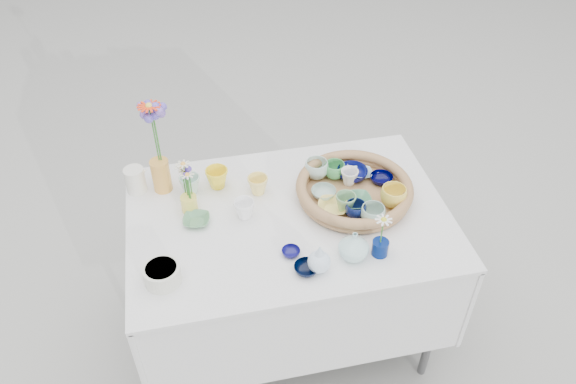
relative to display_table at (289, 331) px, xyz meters
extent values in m
plane|color=#A7A8A2|center=(0.00, 0.00, 0.00)|extent=(80.00, 80.00, 0.00)
imported|color=#070B4C|center=(0.30, 0.16, 0.80)|extent=(0.15, 0.15, 0.04)
imported|color=black|center=(0.41, 0.10, 0.80)|extent=(0.12, 0.12, 0.03)
imported|color=yellow|center=(0.41, -0.04, 0.82)|extent=(0.13, 0.13, 0.08)
imported|color=#45845D|center=(0.27, -0.01, 0.80)|extent=(0.12, 0.12, 0.03)
imported|color=#73A971|center=(0.22, -0.03, 0.82)|extent=(0.09, 0.09, 0.07)
imported|color=#98B5A9|center=(0.16, 0.06, 0.80)|extent=(0.13, 0.13, 0.03)
imported|color=silver|center=(0.16, 0.19, 0.82)|extent=(0.13, 0.13, 0.08)
imported|color=white|center=(0.28, 0.12, 0.82)|extent=(0.09, 0.09, 0.07)
imported|color=#B0E5FD|center=(0.35, 0.16, 0.79)|extent=(0.10, 0.10, 0.02)
imported|color=#0C184C|center=(0.25, -0.08, 0.82)|extent=(0.08, 0.08, 0.06)
imported|color=#EAD168|center=(0.17, -0.02, 0.80)|extent=(0.15, 0.15, 0.03)
imported|color=#93BAA8|center=(0.30, -0.12, 0.82)|extent=(0.13, 0.13, 0.07)
imported|color=#48A95B|center=(0.23, 0.17, 0.82)|extent=(0.10, 0.10, 0.07)
imported|color=yellow|center=(-0.25, 0.24, 0.81)|extent=(0.11, 0.11, 0.09)
imported|color=#FFE272|center=(-0.10, 0.16, 0.80)|extent=(0.10, 0.10, 0.08)
imported|color=#5A9264|center=(-0.36, 0.04, 0.78)|extent=(0.12, 0.12, 0.03)
imported|color=white|center=(-0.17, 0.03, 0.80)|extent=(0.11, 0.11, 0.08)
imported|color=#0E0C55|center=(-0.04, -0.20, 0.78)|extent=(0.09, 0.09, 0.02)
imported|color=silver|center=(-0.37, 0.22, 0.80)|extent=(0.10, 0.10, 0.08)
imported|color=black|center=(0.00, -0.30, 0.78)|extent=(0.11, 0.11, 0.03)
imported|color=silver|center=(0.18, -0.26, 0.82)|extent=(0.12, 0.12, 0.12)
cylinder|color=#001453|center=(0.28, -0.27, 0.80)|extent=(0.07, 0.07, 0.06)
cylinder|color=gold|center=(-0.48, 0.27, 0.84)|extent=(0.08, 0.08, 0.14)
cylinder|color=#F3E153|center=(-0.38, 0.11, 0.80)|extent=(0.08, 0.08, 0.07)
camera|label=1|loc=(-0.34, -1.57, 2.28)|focal=35.00mm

